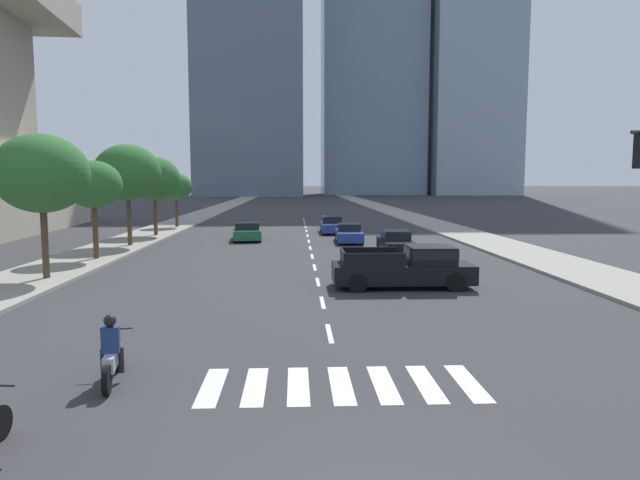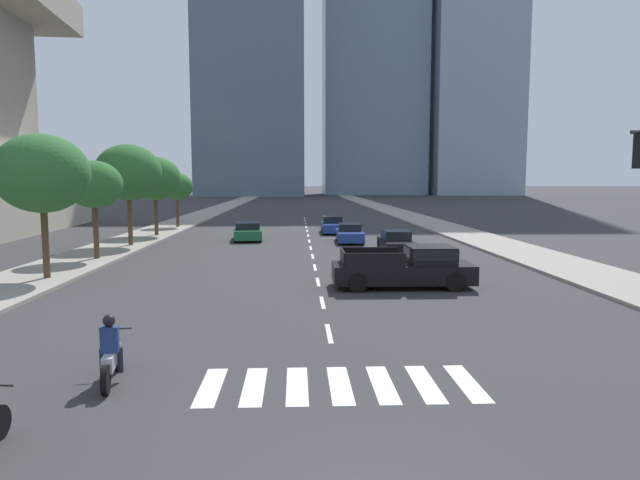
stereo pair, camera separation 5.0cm
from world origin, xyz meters
name	(u,v)px [view 2 (the right image)]	position (x,y,z in m)	size (l,w,h in m)	color
sidewalk_east	(496,244)	(12.34, 30.00, 0.07)	(4.00, 260.00, 0.15)	gray
sidewalk_west	(119,246)	(-12.34, 30.00, 0.07)	(4.00, 260.00, 0.15)	gray
crosswalk_near	(340,385)	(0.00, 4.91, 0.00)	(5.85, 2.24, 0.01)	silver
lane_divider_center	(309,241)	(0.00, 32.91, 0.00)	(0.14, 50.00, 0.01)	silver
motorcycle_trailing	(111,355)	(-4.85, 5.28, 0.58)	(0.71, 2.08, 1.49)	black
pickup_truck	(409,267)	(3.61, 15.56, 0.81)	(5.59, 2.11, 1.67)	black
sedan_black_0	(396,243)	(4.92, 25.85, 0.62)	(1.81, 4.70, 1.36)	black
sedan_green_1	(248,232)	(-4.39, 33.73, 0.60)	(2.26, 4.39, 1.29)	#1E6038
sedan_blue_2	(333,225)	(2.04, 39.01, 0.62)	(1.80, 4.52, 1.36)	navy
sedan_blue_3	(349,234)	(2.77, 32.10, 0.59)	(1.86, 4.37, 1.29)	navy
street_tree_nearest	(42,174)	(-11.54, 17.62, 4.55)	(3.88, 3.88, 6.06)	#4C3823
street_tree_second	(94,185)	(-11.54, 23.64, 4.04)	(2.93, 2.93, 5.17)	#4C3823
street_tree_third	(128,173)	(-11.54, 29.79, 4.76)	(4.16, 4.16, 6.39)	#4C3823
street_tree_fourth	(155,179)	(-11.54, 36.50, 4.40)	(3.85, 3.85, 5.90)	#4C3823
street_tree_fifth	(177,187)	(-11.54, 44.19, 3.71)	(2.83, 2.83, 4.79)	#4C3823
office_tower_left_skyline	(251,42)	(-13.05, 150.45, 41.49)	(28.44, 26.05, 92.52)	slate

